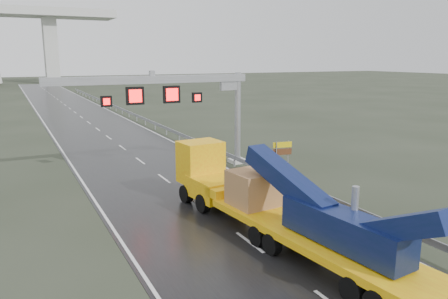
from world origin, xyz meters
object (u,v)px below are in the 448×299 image
exit_sign_pair (282,151)px  striped_barrier (255,164)px  sign_gantry (180,95)px  heavy_haul_truck (267,202)px

exit_sign_pair → striped_barrier: 2.34m
sign_gantry → heavy_haul_truck: (-0.86, -13.46, -3.97)m
sign_gantry → exit_sign_pair: (5.96, -4.61, -3.90)m
heavy_haul_truck → striped_barrier: 11.82m
striped_barrier → heavy_haul_truck: bearing=-136.8°
heavy_haul_truck → exit_sign_pair: bearing=46.6°
exit_sign_pair → striped_barrier: exit_sign_pair is taller
heavy_haul_truck → striped_barrier: heavy_haul_truck is taller
sign_gantry → striped_barrier: 7.50m
heavy_haul_truck → exit_sign_pair: heavy_haul_truck is taller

